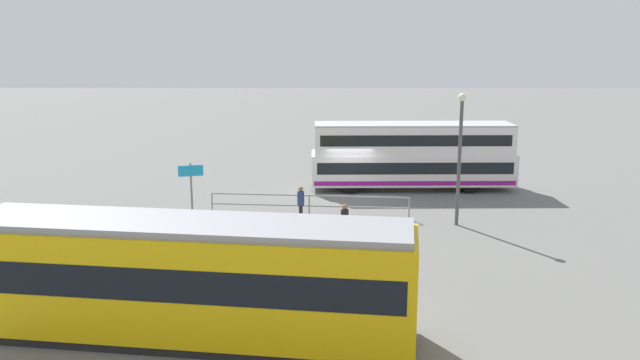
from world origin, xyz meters
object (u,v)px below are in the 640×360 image
at_px(info_sign, 191,178).
at_px(pedestrian_near_railing, 301,202).
at_px(double_decker_bus, 412,156).
at_px(pedestrian_crossing, 345,221).
at_px(street_lamp, 460,148).
at_px(tram_yellow, 188,278).

bearing_deg(info_sign, pedestrian_near_railing, 162.30).
bearing_deg(double_decker_bus, pedestrian_crossing, 67.50).
distance_m(pedestrian_near_railing, pedestrian_crossing, 3.53).
relative_size(double_decker_bus, info_sign, 4.59).
bearing_deg(street_lamp, pedestrian_crossing, 27.68).
height_order(double_decker_bus, info_sign, double_decker_bus).
distance_m(tram_yellow, pedestrian_crossing, 9.74).
distance_m(double_decker_bus, street_lamp, 7.39).
height_order(tram_yellow, info_sign, tram_yellow).
bearing_deg(pedestrian_near_railing, pedestrian_crossing, 122.67).
relative_size(tram_yellow, street_lamp, 2.14).
relative_size(tram_yellow, info_sign, 5.18).
distance_m(pedestrian_near_railing, street_lamp, 7.51).
bearing_deg(tram_yellow, street_lamp, -130.90).
distance_m(double_decker_bus, tram_yellow, 20.32).
bearing_deg(info_sign, tram_yellow, 101.31).
bearing_deg(tram_yellow, pedestrian_near_railing, -103.11).
relative_size(pedestrian_crossing, street_lamp, 0.28).
bearing_deg(pedestrian_near_railing, info_sign, -17.70).
relative_size(info_sign, street_lamp, 0.41).
distance_m(info_sign, street_lamp, 12.68).
xyz_separation_m(pedestrian_near_railing, street_lamp, (-7.07, 0.26, 2.54)).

